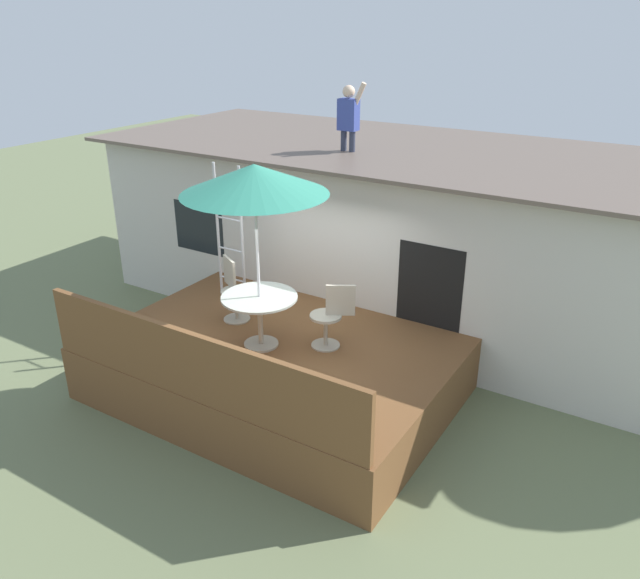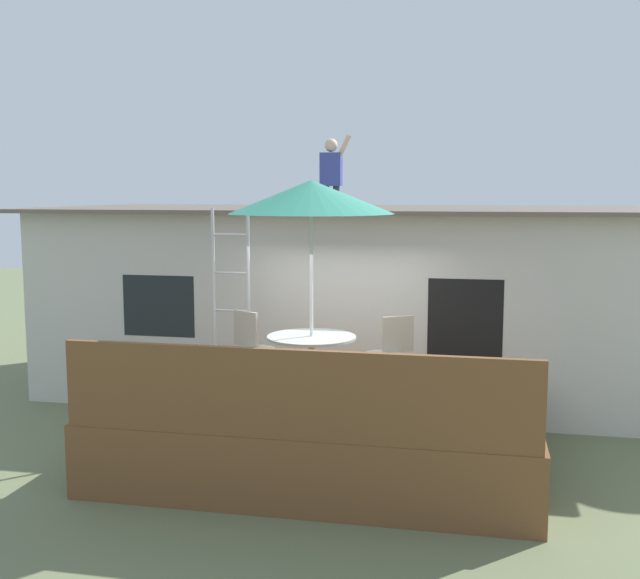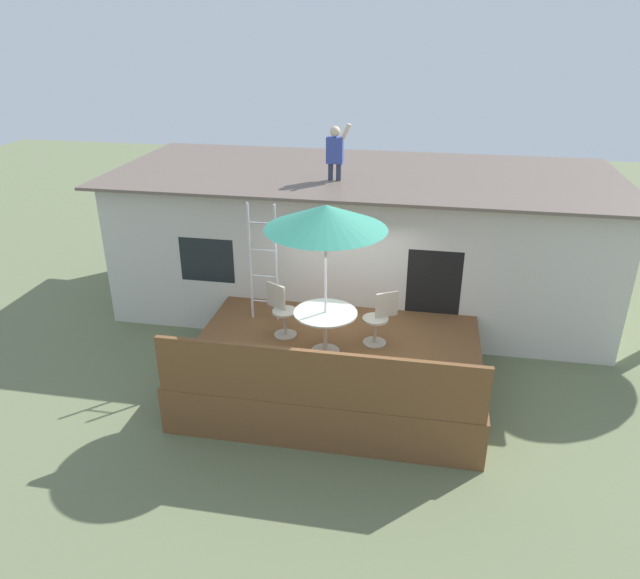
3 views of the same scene
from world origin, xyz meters
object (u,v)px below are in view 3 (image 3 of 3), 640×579
at_px(step_ladder, 263,263).
at_px(patio_chair_right, 379,319).
at_px(patio_chair_left, 282,311).
at_px(person_figure, 335,149).
at_px(patio_table, 325,321).
at_px(patio_umbrella, 326,217).

relative_size(step_ladder, patio_chair_right, 2.39).
height_order(step_ladder, patio_chair_left, step_ladder).
xyz_separation_m(patio_chair_left, patio_chair_right, (1.69, 0.00, 0.00)).
distance_m(step_ladder, patio_chair_left, 0.95).
height_order(step_ladder, patio_chair_right, step_ladder).
relative_size(person_figure, patio_chair_right, 1.21).
bearing_deg(person_figure, patio_chair_right, -64.82).
height_order(patio_chair_left, patio_chair_right, same).
bearing_deg(patio_chair_left, patio_table, 0.00).
bearing_deg(patio_chair_left, step_ladder, 160.36).
distance_m(patio_umbrella, patio_chair_left, 2.13).
bearing_deg(patio_table, patio_chair_left, 150.47).
distance_m(patio_umbrella, person_figure, 3.04).
relative_size(step_ladder, person_figure, 1.98).
bearing_deg(person_figure, patio_table, -83.57).
bearing_deg(patio_table, patio_umbrella, 90.00).
distance_m(patio_table, patio_chair_left, 0.99).
relative_size(step_ladder, patio_chair_left, 2.39).
xyz_separation_m(patio_table, patio_chair_right, (0.84, 0.49, -0.13)).
height_order(step_ladder, person_figure, person_figure).
height_order(patio_umbrella, person_figure, person_figure).
bearing_deg(patio_umbrella, step_ladder, 142.35).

